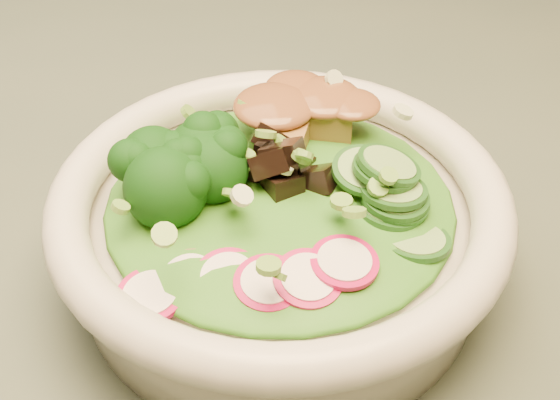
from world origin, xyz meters
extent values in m
cylinder|color=black|center=(0.55, 0.35, 0.36)|extent=(0.06, 0.06, 0.72)
cube|color=#475143|center=(0.00, 0.00, 0.73)|extent=(1.20, 0.80, 0.03)
cylinder|color=silver|center=(0.15, 0.00, 0.77)|extent=(0.21, 0.21, 0.05)
torus|color=silver|center=(0.15, 0.00, 0.80)|extent=(0.24, 0.24, 0.02)
ellipsoid|color=#266415|center=(0.15, 0.00, 0.80)|extent=(0.18, 0.18, 0.02)
ellipsoid|color=brown|center=(0.17, 0.05, 0.82)|extent=(0.06, 0.05, 0.01)
camera|label=1|loc=(0.11, -0.30, 1.05)|focal=50.00mm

